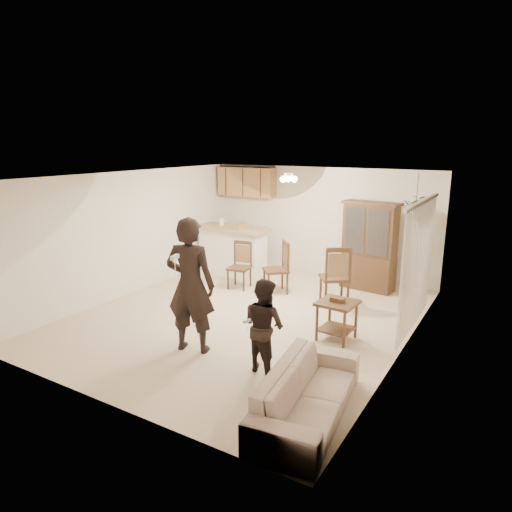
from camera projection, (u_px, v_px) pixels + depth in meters
The scene contains 23 objects.
floor at pixel (246, 316), 8.22m from camera, with size 6.50×6.50×0.00m, color beige.
ceiling at pixel (245, 176), 7.61m from camera, with size 5.50×6.50×0.02m, color silver.
wall_back at pixel (320, 222), 10.62m from camera, with size 5.50×0.02×2.50m, color silver.
wall_front at pixel (95, 305), 5.21m from camera, with size 5.50×0.02×2.50m, color silver.
wall_left at pixel (132, 233), 9.28m from camera, with size 0.02×6.50×2.50m, color silver.
wall_right at pixel (408, 271), 6.55m from camera, with size 0.02×6.50×2.50m, color silver.
breakfast_bar at pixel (233, 251), 10.97m from camera, with size 1.60×0.55×1.00m, color white.
bar_top at pixel (233, 229), 10.84m from camera, with size 1.75×0.70×0.08m, color tan.
upper_cabinets at pixel (247, 182), 11.21m from camera, with size 1.50×0.34×0.70m, color olive.
vertical_blinds at pixel (418, 267), 7.35m from camera, with size 0.06×2.30×2.10m, color silver, non-canonical shape.
ceiling_fixture at pixel (289, 178), 8.53m from camera, with size 0.36×0.36×0.20m, color #FFE3BF, non-canonical shape.
hanging_plant at pixel (416, 207), 8.62m from camera, with size 0.43×0.37×0.48m, color #345C24.
plant_cord at pixel (417, 190), 8.54m from camera, with size 0.01×0.01×0.65m, color black.
sofa at pixel (308, 387), 5.15m from camera, with size 1.87×0.73×0.73m, color #BFB09D.
adult at pixel (191, 293), 6.69m from camera, with size 0.66×0.43×1.80m, color black.
child at pixel (264, 324), 6.13m from camera, with size 0.66×0.51×1.35m, color black.
china_hutch at pixel (369, 247), 9.54m from camera, with size 1.23×0.59×1.87m.
side_table at pixel (337, 320), 7.20m from camera, with size 0.61×0.61×0.70m.
chair_bar at pixel (239, 275), 9.75m from camera, with size 0.50×0.50×1.00m.
chair_hutch_left at pixel (276, 278), 9.46m from camera, with size 0.68×0.68×1.08m.
chair_hutch_right at pixel (334, 287), 8.81m from camera, with size 0.72×0.72×1.17m.
controller_adult at pixel (175, 257), 6.09m from camera, with size 0.05×0.18×0.05m, color silver.
controller_child at pixel (247, 321), 5.89m from camera, with size 0.04×0.11×0.04m, color silver.
Camera 1 is at (4.11, -6.52, 3.06)m, focal length 32.00 mm.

